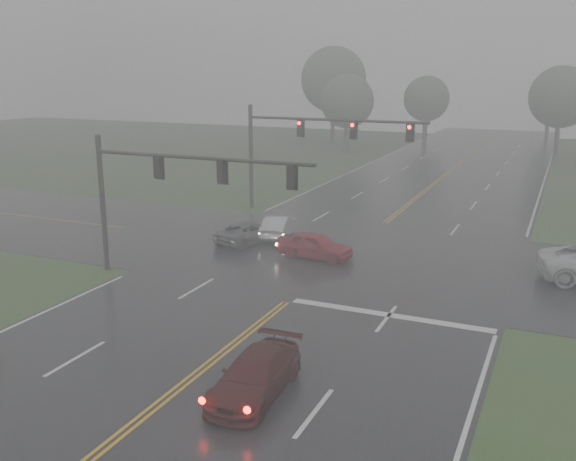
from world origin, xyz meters
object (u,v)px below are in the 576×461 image
at_px(sedan_silver, 278,237).
at_px(signal_gantry_far, 302,139).
at_px(sedan_maroon, 256,395).
at_px(sedan_red, 315,258).
at_px(car_grey, 248,242).
at_px(signal_gantry_near, 160,182).

distance_m(sedan_silver, signal_gantry_far, 8.74).
bearing_deg(signal_gantry_far, sedan_maroon, -70.45).
height_order(sedan_red, car_grey, sedan_red).
relative_size(sedan_silver, signal_gantry_near, 0.35).
bearing_deg(sedan_maroon, signal_gantry_near, 134.90).
height_order(sedan_silver, car_grey, sedan_silver).
bearing_deg(sedan_silver, car_grey, 42.72).
xyz_separation_m(sedan_silver, car_grey, (-1.18, -1.65, 0.00)).
bearing_deg(car_grey, sedan_maroon, 131.00).
relative_size(sedan_silver, car_grey, 0.92).
distance_m(car_grey, signal_gantry_far, 10.00).
xyz_separation_m(sedan_maroon, sedan_silver, (-7.30, 17.59, 0.00)).
bearing_deg(signal_gantry_near, sedan_red, 48.02).
distance_m(sedan_silver, car_grey, 2.03).
bearing_deg(sedan_maroon, signal_gantry_far, 107.04).
relative_size(sedan_red, signal_gantry_near, 0.36).
xyz_separation_m(car_grey, signal_gantry_near, (-0.68, -7.52, 4.74)).
xyz_separation_m(sedan_red, car_grey, (-4.77, 1.47, 0.00)).
relative_size(sedan_maroon, sedan_red, 1.09).
xyz_separation_m(sedan_maroon, signal_gantry_near, (-9.16, 8.42, 4.74)).
relative_size(sedan_maroon, car_grey, 1.02).
height_order(sedan_maroon, sedan_red, sedan_red).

